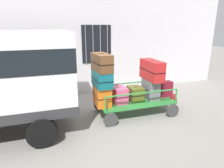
# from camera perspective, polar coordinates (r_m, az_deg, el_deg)

# --- Properties ---
(ground_plane) EXTENTS (40.00, 40.00, 0.00)m
(ground_plane) POSITION_cam_1_polar(r_m,az_deg,el_deg) (6.35, 0.66, -8.94)
(ground_plane) COLOR gray
(building_wall) EXTENTS (12.00, 0.38, 5.00)m
(building_wall) POSITION_cam_1_polar(r_m,az_deg,el_deg) (8.33, -5.41, 14.84)
(building_wall) COLOR silver
(building_wall) RESTS_ON ground
(luggage_cart) EXTENTS (2.42, 1.26, 0.46)m
(luggage_cart) POSITION_cam_1_polar(r_m,az_deg,el_deg) (6.38, 6.62, -5.22)
(luggage_cart) COLOR #2D8438
(luggage_cart) RESTS_ON ground
(cart_railing) EXTENTS (2.30, 1.12, 0.43)m
(cart_railing) POSITION_cam_1_polar(r_m,az_deg,el_deg) (6.24, 6.75, -1.51)
(cart_railing) COLOR #2D8438
(cart_railing) RESTS_ON luggage_cart
(suitcase_left_bottom) EXTENTS (0.45, 0.80, 0.58)m
(suitcase_left_bottom) POSITION_cam_1_polar(r_m,az_deg,el_deg) (5.90, -2.92, -3.20)
(suitcase_left_bottom) COLOR orange
(suitcase_left_bottom) RESTS_ON luggage_cart
(suitcase_left_middle) EXTENTS (0.45, 0.88, 0.44)m
(suitcase_left_middle) POSITION_cam_1_polar(r_m,az_deg,el_deg) (5.73, -2.95, 1.57)
(suitcase_left_middle) COLOR #0F5960
(suitcase_left_middle) RESTS_ON suitcase_left_bottom
(suitcase_left_top) EXTENTS (0.47, 0.90, 0.50)m
(suitcase_left_top) POSITION_cam_1_polar(r_m,az_deg,el_deg) (5.62, -2.99, 6.20)
(suitcase_left_top) COLOR brown
(suitcase_left_top) RESTS_ON suitcase_left_middle
(suitcase_midleft_bottom) EXTENTS (0.43, 0.61, 0.49)m
(suitcase_midleft_bottom) POSITION_cam_1_polar(r_m,az_deg,el_deg) (6.07, 2.05, -3.07)
(suitcase_midleft_bottom) COLOR #CC4C72
(suitcase_midleft_bottom) RESTS_ON luggage_cart
(suitcase_center_bottom) EXTENTS (0.43, 0.52, 0.44)m
(suitcase_center_bottom) POSITION_cam_1_polar(r_m,az_deg,el_deg) (6.28, 6.71, -2.74)
(suitcase_center_bottom) COLOR #4C5119
(suitcase_center_bottom) RESTS_ON luggage_cart
(suitcase_midright_bottom) EXTENTS (0.40, 0.69, 0.63)m
(suitcase_midright_bottom) POSITION_cam_1_polar(r_m,az_deg,el_deg) (6.51, 11.01, -1.35)
(suitcase_midright_bottom) COLOR slate
(suitcase_midright_bottom) RESTS_ON luggage_cart
(suitcase_midright_middle) EXTENTS (0.38, 1.01, 0.61)m
(suitcase_midright_middle) POSITION_cam_1_polar(r_m,az_deg,el_deg) (6.33, 11.39, 3.98)
(suitcase_midright_middle) COLOR #B21E1E
(suitcase_midright_middle) RESTS_ON suitcase_midright_bottom
(suitcase_right_bottom) EXTENTS (0.44, 0.26, 0.52)m
(suitcase_right_bottom) POSITION_cam_1_polar(r_m,az_deg,el_deg) (6.79, 15.06, -1.38)
(suitcase_right_bottom) COLOR maroon
(suitcase_right_bottom) RESTS_ON luggage_cart
(backpack) EXTENTS (0.27, 0.22, 0.44)m
(backpack) POSITION_cam_1_polar(r_m,az_deg,el_deg) (7.34, 17.21, -4.30)
(backpack) COLOR maroon
(backpack) RESTS_ON ground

